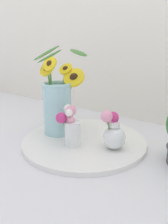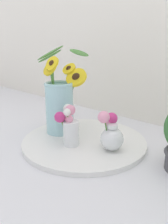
{
  "view_description": "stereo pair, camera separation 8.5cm",
  "coord_description": "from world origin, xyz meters",
  "views": [
    {
      "loc": [
        0.49,
        -0.62,
        0.38
      ],
      "look_at": [
        -0.0,
        0.03,
        0.13
      ],
      "focal_mm": 35.0,
      "sensor_mm": 36.0,
      "label": 1
    },
    {
      "loc": [
        0.55,
        -0.57,
        0.38
      ],
      "look_at": [
        -0.0,
        0.03,
        0.13
      ],
      "focal_mm": 35.0,
      "sensor_mm": 36.0,
      "label": 2
    }
  ],
  "objects": [
    {
      "name": "ground_plane",
      "position": [
        0.0,
        0.0,
        0.0
      ],
      "size": [
        6.0,
        6.0,
        0.0
      ],
      "primitive_type": "plane",
      "color": "silver"
    },
    {
      "name": "serving_tray",
      "position": [
        -0.0,
        0.03,
        0.01
      ],
      "size": [
        0.5,
        0.5,
        0.02
      ],
      "color": "white",
      "rests_on": "ground_plane"
    },
    {
      "name": "mason_jar_sunflowers",
      "position": [
        -0.13,
        0.02,
        0.15
      ],
      "size": [
        0.26,
        0.21,
        0.37
      ],
      "color": "#9ED1D6",
      "rests_on": "serving_tray"
    },
    {
      "name": "vase_small_center",
      "position": [
        -0.01,
        -0.04,
        0.09
      ],
      "size": [
        0.08,
        0.08,
        0.15
      ],
      "color": "white",
      "rests_on": "serving_tray"
    },
    {
      "name": "vase_bulb_right",
      "position": [
        0.13,
        0.03,
        0.08
      ],
      "size": [
        0.08,
        0.09,
        0.15
      ],
      "color": "white",
      "rests_on": "serving_tray"
    }
  ]
}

